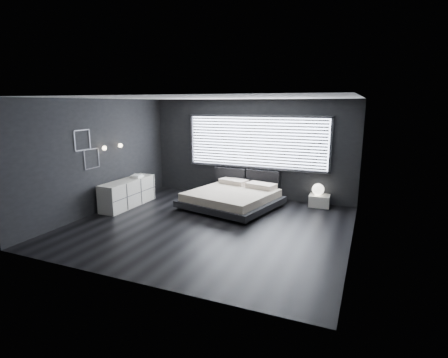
% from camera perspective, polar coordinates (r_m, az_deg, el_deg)
% --- Properties ---
extents(room, '(6.04, 6.00, 2.80)m').
position_cam_1_polar(room, '(7.55, -2.52, 2.44)').
color(room, black).
rests_on(room, ground).
extents(window, '(4.14, 0.09, 1.52)m').
position_cam_1_polar(window, '(9.94, 5.24, 6.00)').
color(window, white).
rests_on(window, ground).
extents(headboard, '(1.96, 0.16, 0.52)m').
position_cam_1_polar(headboard, '(10.14, 3.64, 0.19)').
color(headboard, black).
rests_on(headboard, ground).
extents(sconce_near, '(0.18, 0.11, 0.11)m').
position_cam_1_polar(sconce_near, '(9.17, -18.95, 4.80)').
color(sconce_near, silver).
rests_on(sconce_near, ground).
extents(sconce_far, '(0.18, 0.11, 0.11)m').
position_cam_1_polar(sconce_far, '(9.62, -16.58, 5.27)').
color(sconce_far, silver).
rests_on(sconce_far, ground).
extents(wall_art_upper, '(0.01, 0.48, 0.48)m').
position_cam_1_polar(wall_art_upper, '(8.77, -22.12, 5.89)').
color(wall_art_upper, '#47474C').
rests_on(wall_art_upper, ground).
extents(wall_art_lower, '(0.01, 0.48, 0.48)m').
position_cam_1_polar(wall_art_lower, '(9.00, -20.77, 3.12)').
color(wall_art_lower, '#47474C').
rests_on(wall_art_lower, ground).
extents(bed, '(2.59, 2.52, 0.57)m').
position_cam_1_polar(bed, '(9.19, 1.35, -3.03)').
color(bed, black).
rests_on(bed, ground).
extents(nightstand, '(0.55, 0.46, 0.31)m').
position_cam_1_polar(nightstand, '(9.62, 15.31, -3.44)').
color(nightstand, white).
rests_on(nightstand, ground).
extents(orb_lamp, '(0.31, 0.31, 0.31)m').
position_cam_1_polar(orb_lamp, '(9.54, 15.11, -1.65)').
color(orb_lamp, white).
rests_on(orb_lamp, nightstand).
extents(dresser, '(0.50, 1.78, 0.71)m').
position_cam_1_polar(dresser, '(9.62, -15.39, -2.20)').
color(dresser, white).
rests_on(dresser, ground).
extents(book_stack, '(0.32, 0.39, 0.07)m').
position_cam_1_polar(book_stack, '(9.80, -14.08, 0.46)').
color(book_stack, white).
rests_on(book_stack, dresser).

